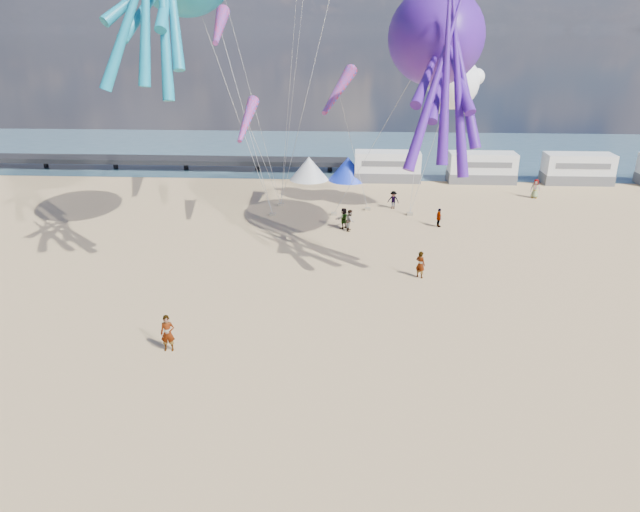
{
  "coord_description": "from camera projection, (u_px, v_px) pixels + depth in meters",
  "views": [
    {
      "loc": [
        2.29,
        -17.56,
        14.43
      ],
      "look_at": [
        1.0,
        6.0,
        5.04
      ],
      "focal_mm": 32.0,
      "sensor_mm": 36.0,
      "label": 1
    }
  ],
  "objects": [
    {
      "name": "kite_octopus_purple",
      "position": [
        435.0,
        37.0,
        35.48
      ],
      "size": [
        4.87,
        11.05,
        12.55
      ],
      "primitive_type": null,
      "rotation": [
        0.0,
        0.0,
        0.01
      ],
      "color": "#44168D"
    },
    {
      "name": "windsock_mid",
      "position": [
        338.0,
        91.0,
        42.45
      ],
      "size": [
        3.0,
        6.16,
        6.18
      ],
      "primitive_type": null,
      "rotation": [
        0.0,
        0.0,
        -0.34
      ],
      "color": "red"
    },
    {
      "name": "ground",
      "position": [
        285.0,
        436.0,
        21.74
      ],
      "size": [
        120.0,
        120.0,
        0.0
      ],
      "primitive_type": "plane",
      "color": "tan",
      "rests_on": "ground"
    },
    {
      "name": "motorhome_0",
      "position": [
        387.0,
        166.0,
        58.0
      ],
      "size": [
        6.6,
        2.5,
        3.0
      ],
      "primitive_type": "cube",
      "color": "silver",
      "rests_on": "ground"
    },
    {
      "name": "beachgoer_2",
      "position": [
        393.0,
        200.0,
        49.15
      ],
      "size": [
        0.88,
        0.77,
        1.55
      ],
      "primitive_type": "imported",
      "rotation": [
        0.0,
        0.0,
        6.02
      ],
      "color": "#7F6659",
      "rests_on": "ground"
    },
    {
      "name": "standing_person",
      "position": [
        168.0,
        333.0,
        27.23
      ],
      "size": [
        0.72,
        0.51,
        1.86
      ],
      "primitive_type": "imported",
      "rotation": [
        0.0,
        0.0,
        0.1
      ],
      "color": "tan",
      "rests_on": "ground"
    },
    {
      "name": "sandbag_a",
      "position": [
        273.0,
        214.0,
        47.48
      ],
      "size": [
        0.5,
        0.35,
        0.22
      ],
      "primitive_type": "cube",
      "color": "gray",
      "rests_on": "ground"
    },
    {
      "name": "sandbag_b",
      "position": [
        334.0,
        214.0,
        47.62
      ],
      "size": [
        0.5,
        0.35,
        0.22
      ],
      "primitive_type": "cube",
      "color": "gray",
      "rests_on": "ground"
    },
    {
      "name": "pier",
      "position": [
        80.0,
        159.0,
        63.62
      ],
      "size": [
        60.0,
        3.0,
        0.5
      ],
      "primitive_type": "cube",
      "color": "black",
      "rests_on": "ground"
    },
    {
      "name": "motorhome_2",
      "position": [
        578.0,
        169.0,
        57.03
      ],
      "size": [
        6.6,
        2.5,
        3.0
      ],
      "primitive_type": "cube",
      "color": "silver",
      "rests_on": "ground"
    },
    {
      "name": "tent_blue",
      "position": [
        348.0,
        169.0,
        58.31
      ],
      "size": [
        4.0,
        4.0,
        2.4
      ],
      "primitive_type": "cone",
      "color": "#1933CC",
      "rests_on": "ground"
    },
    {
      "name": "windsock_left",
      "position": [
        220.0,
        26.0,
        43.5
      ],
      "size": [
        1.76,
        6.73,
        6.65
      ],
      "primitive_type": null,
      "rotation": [
        0.0,
        0.0,
        0.1
      ],
      "color": "red"
    },
    {
      "name": "kite_teddy_orange",
      "position": [
        428.0,
        50.0,
        42.12
      ],
      "size": [
        4.91,
        4.7,
        6.05
      ],
      "primitive_type": null,
      "rotation": [
        0.0,
        0.0,
        0.17
      ],
      "color": "orange"
    },
    {
      "name": "sandbag_d",
      "position": [
        368.0,
        209.0,
        48.97
      ],
      "size": [
        0.5,
        0.35,
        0.22
      ],
      "primitive_type": "cube",
      "color": "gray",
      "rests_on": "ground"
    },
    {
      "name": "sandbag_e",
      "position": [
        281.0,
        205.0,
        50.16
      ],
      "size": [
        0.5,
        0.35,
        0.22
      ],
      "primitive_type": "cube",
      "color": "gray",
      "rests_on": "ground"
    },
    {
      "name": "beachgoer_3",
      "position": [
        439.0,
        218.0,
        44.57
      ],
      "size": [
        0.75,
        1.06,
        1.49
      ],
      "primitive_type": "imported",
      "rotation": [
        0.0,
        0.0,
        1.79
      ],
      "color": "#7F6659",
      "rests_on": "ground"
    },
    {
      "name": "beachgoer_5",
      "position": [
        420.0,
        264.0,
        35.38
      ],
      "size": [
        1.58,
        1.42,
        1.74
      ],
      "primitive_type": "imported",
      "rotation": [
        0.0,
        0.0,
        2.45
      ],
      "color": "#7F6659",
      "rests_on": "ground"
    },
    {
      "name": "beachgoer_4",
      "position": [
        344.0,
        218.0,
        44.18
      ],
      "size": [
        0.94,
        1.0,
        1.66
      ],
      "primitive_type": "imported",
      "rotation": [
        0.0,
        0.0,
        4.01
      ],
      "color": "#7F6659",
      "rests_on": "ground"
    },
    {
      "name": "water",
      "position": [
        333.0,
        151.0,
        72.77
      ],
      "size": [
        120.0,
        120.0,
        0.0
      ],
      "primitive_type": "plane",
      "color": "#345364",
      "rests_on": "ground"
    },
    {
      "name": "beachgoer_1",
      "position": [
        350.0,
        220.0,
        43.69
      ],
      "size": [
        0.66,
        0.89,
        1.67
      ],
      "primitive_type": "imported",
      "rotation": [
        0.0,
        0.0,
        1.41
      ],
      "color": "#7F6659",
      "rests_on": "ground"
    },
    {
      "name": "windsock_right",
      "position": [
        247.0,
        120.0,
        41.99
      ],
      "size": [
        1.34,
        5.02,
        4.96
      ],
      "primitive_type": null,
      "rotation": [
        0.0,
        0.0,
        -0.09
      ],
      "color": "red"
    },
    {
      "name": "tent_white",
      "position": [
        309.0,
        168.0,
        58.51
      ],
      "size": [
        4.0,
        4.0,
        2.4
      ],
      "primitive_type": "cone",
      "color": "white",
      "rests_on": "ground"
    },
    {
      "name": "motorhome_1",
      "position": [
        482.0,
        167.0,
        57.51
      ],
      "size": [
        6.6,
        2.5,
        3.0
      ],
      "primitive_type": "cube",
      "color": "silver",
      "rests_on": "ground"
    },
    {
      "name": "beachgoer_0",
      "position": [
        535.0,
        189.0,
        52.22
      ],
      "size": [
        0.74,
        0.61,
        1.75
      ],
      "primitive_type": "imported",
      "rotation": [
        0.0,
        0.0,
        5.95
      ],
      "color": "#7F6659",
      "rests_on": "ground"
    },
    {
      "name": "kite_panda",
      "position": [
        453.0,
        82.0,
        43.12
      ],
      "size": [
        5.97,
        5.79,
        6.77
      ],
      "primitive_type": null,
      "rotation": [
        0.0,
        0.0,
        -0.32
      ],
      "color": "white"
    },
    {
      "name": "sandbag_c",
      "position": [
        410.0,
        214.0,
        47.62
      ],
      "size": [
        0.5,
        0.35,
        0.22
      ],
      "primitive_type": "cube",
      "color": "gray",
      "rests_on": "ground"
    }
  ]
}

